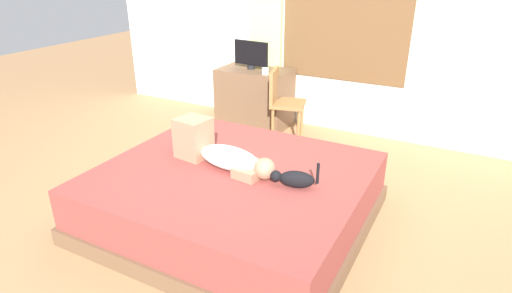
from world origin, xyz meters
TOP-DOWN VIEW (x-y plane):
  - ground_plane at (0.00, 0.00)m, footprint 16.00×16.00m
  - back_wall_with_window at (0.01, 2.52)m, footprint 6.40×0.14m
  - bed at (0.08, 0.05)m, footprint 2.10×1.90m
  - person_lying at (-0.07, 0.09)m, footprint 0.94×0.36m
  - cat at (0.62, 0.03)m, footprint 0.35×0.18m
  - desk at (-0.84, 2.12)m, footprint 0.90×0.56m
  - tv_monitor at (-0.89, 2.12)m, footprint 0.48×0.10m
  - cup at (-0.61, 1.96)m, footprint 0.08×0.08m
  - chair_by_desk at (-0.31, 1.82)m, footprint 0.46×0.46m
  - curtain_left at (-0.83, 2.40)m, footprint 0.44×0.06m

SIDE VIEW (x-z plane):
  - ground_plane at x=0.00m, z-range 0.00..0.00m
  - bed at x=0.08m, z-range 0.00..0.47m
  - desk at x=-0.84m, z-range 0.00..0.74m
  - chair_by_desk at x=-0.31m, z-range 0.08..0.94m
  - cat at x=0.62m, z-range 0.43..0.64m
  - person_lying at x=-0.07m, z-range 0.41..0.75m
  - cup at x=-0.61m, z-range 0.74..0.82m
  - tv_monitor at x=-0.89m, z-range 0.75..1.10m
  - curtain_left at x=-0.83m, z-range 0.00..2.66m
  - back_wall_with_window at x=0.01m, z-range 0.00..2.90m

